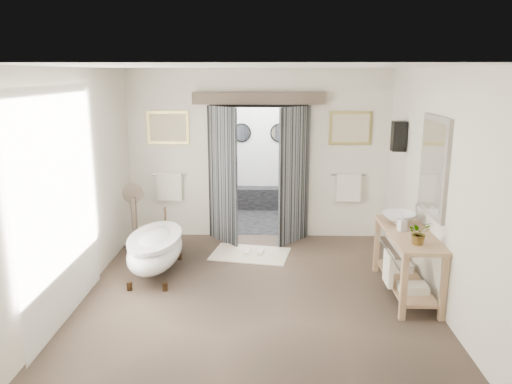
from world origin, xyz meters
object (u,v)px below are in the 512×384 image
Objects in this scene: vanity at (405,257)px; rug at (250,254)px; clawfoot_tub at (156,249)px; basin at (399,218)px.

vanity is 1.33× the size of rug.
clawfoot_tub is at bearing -148.12° from rug.
rug is 2.47m from basin.
basin is at bearing -27.36° from rug.
basin is (3.36, -0.23, 0.54)m from clawfoot_tub.
vanity is (3.39, -0.57, 0.12)m from clawfoot_tub.
vanity is at bearing -108.49° from basin.
basin is (-0.03, 0.33, 0.42)m from vanity.
clawfoot_tub is 3.41m from basin.
clawfoot_tub is 1.60m from rug.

